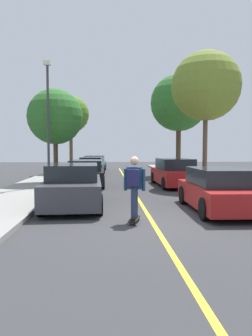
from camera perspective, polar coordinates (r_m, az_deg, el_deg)
The scene contains 16 objects.
ground at distance 8.96m, azimuth 4.52°, elevation -9.28°, with size 80.00×80.00×0.00m, color #353538.
center_line at distance 12.87m, azimuth 2.07°, elevation -5.38°, with size 0.12×39.20×0.01m, color gold.
parked_car_left_nearest at distance 11.00m, azimuth -9.38°, elevation -3.23°, with size 2.06×4.49×1.46m.
parked_car_left_near at distance 17.05m, azimuth -7.25°, elevation -0.94°, with size 2.05×4.09×1.38m.
parked_car_left_far at distance 23.52m, azimuth -6.17°, elevation 0.28°, with size 1.90×4.61×1.39m.
parked_car_left_farthest at distance 29.20m, azimuth -5.63°, elevation 0.88°, with size 2.10×4.24×1.38m.
parked_car_right_nearest at distance 10.53m, azimuth 16.53°, elevation -3.84°, with size 2.02×4.12×1.36m.
parked_car_right_near at distance 17.05m, azimuth 8.73°, elevation -0.88°, with size 2.03×4.59×1.47m.
street_tree_left_nearest at distance 17.95m, azimuth -12.59°, elevation 8.93°, with size 3.02×3.02×5.10m.
street_tree_left_near at distance 25.36m, azimuth -9.90°, elevation 9.43°, with size 2.84×2.84×5.96m.
street_tree_right_nearest at distance 17.94m, azimuth 14.15°, elevation 14.04°, with size 3.68×3.68×7.02m.
street_tree_right_near at distance 24.07m, azimuth 9.46°, elevation 11.41°, with size 4.16×4.16×7.30m.
fire_hydrant at distance 13.54m, azimuth 18.67°, elevation -3.06°, with size 0.20×0.20×0.70m.
streetlamp at distance 16.25m, azimuth -13.82°, elevation 9.10°, with size 0.36×0.24×6.12m.
skateboard at distance 8.63m, azimuth 1.52°, elevation -9.17°, with size 0.41×0.87×0.10m.
skateboarder at distance 8.44m, azimuth 1.49°, elevation -2.85°, with size 0.58×0.70×1.67m.
Camera 1 is at (-1.21, -8.66, 1.97)m, focal length 33.94 mm.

